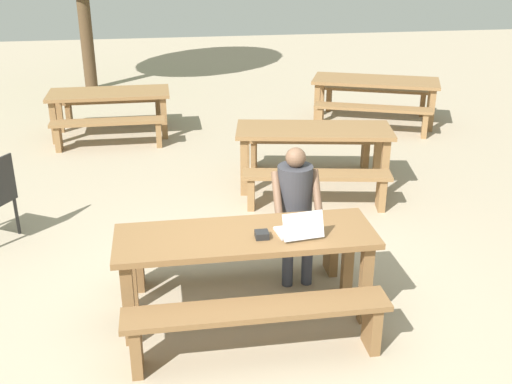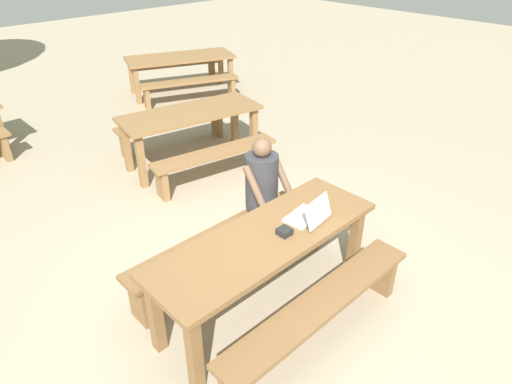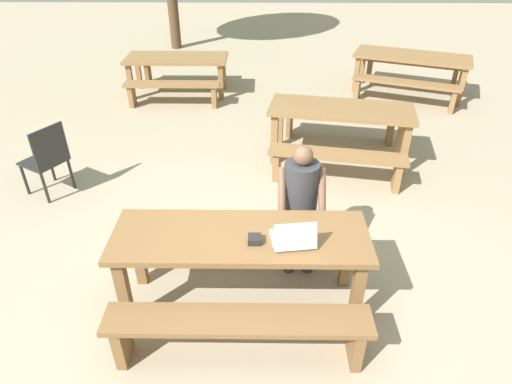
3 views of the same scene
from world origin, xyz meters
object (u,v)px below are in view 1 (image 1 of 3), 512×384
(small_pouch, at_px, (262,235))
(picnic_table_distant, at_px, (314,138))
(picnic_table_front, at_px, (246,247))
(picnic_table_rear, at_px, (375,86))
(laptop, at_px, (299,229))
(picnic_table_mid, at_px, (109,98))
(person_seated, at_px, (295,204))

(small_pouch, distance_m, picnic_table_distant, 3.00)
(picnic_table_front, bearing_deg, picnic_table_rear, 61.25)
(laptop, distance_m, small_pouch, 0.30)
(small_pouch, relative_size, picnic_table_distant, 0.05)
(laptop, height_order, picnic_table_mid, laptop)
(picnic_table_rear, bearing_deg, picnic_table_mid, -158.02)
(picnic_table_mid, relative_size, picnic_table_rear, 0.84)
(small_pouch, height_order, picnic_table_rear, small_pouch)
(picnic_table_front, bearing_deg, picnic_table_mid, 104.81)
(picnic_table_front, relative_size, picnic_table_rear, 0.95)
(picnic_table_rear, bearing_deg, laptop, -93.48)
(laptop, distance_m, picnic_table_mid, 5.68)
(person_seated, bearing_deg, laptop, -99.67)
(picnic_table_mid, xyz_separation_m, picnic_table_rear, (4.32, 0.05, 0.03))
(small_pouch, distance_m, person_seated, 0.77)
(picnic_table_mid, bearing_deg, picnic_table_front, -74.93)
(picnic_table_mid, distance_m, picnic_table_distant, 3.69)
(picnic_table_mid, bearing_deg, small_pouch, -74.02)
(small_pouch, xyz_separation_m, person_seated, (0.41, 0.65, -0.05))
(picnic_table_front, distance_m, laptop, 0.46)
(laptop, height_order, person_seated, person_seated)
(picnic_table_front, xyz_separation_m, picnic_table_distant, (1.23, 2.69, 0.00))
(picnic_table_distant, bearing_deg, picnic_table_rear, 67.37)
(laptop, relative_size, picnic_table_mid, 0.20)
(laptop, height_order, small_pouch, laptop)
(picnic_table_front, relative_size, laptop, 5.72)
(picnic_table_front, height_order, laptop, laptop)
(small_pouch, relative_size, picnic_table_mid, 0.06)
(picnic_table_mid, bearing_deg, laptop, -71.09)
(picnic_table_rear, distance_m, picnic_table_distant, 3.14)
(person_seated, relative_size, picnic_table_distant, 0.63)
(picnic_table_mid, bearing_deg, picnic_table_distant, -44.40)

